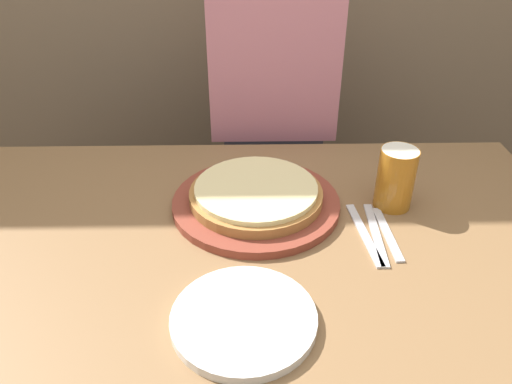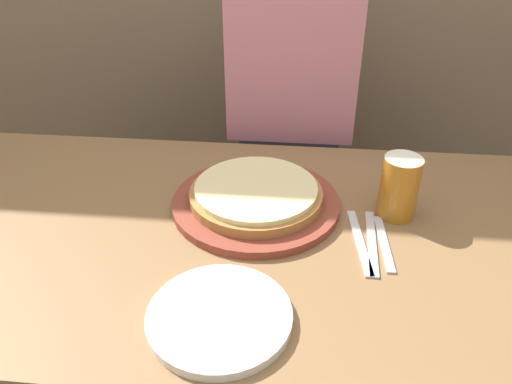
% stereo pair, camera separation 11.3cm
% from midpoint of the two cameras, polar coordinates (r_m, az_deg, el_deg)
% --- Properties ---
extents(dining_table, '(1.51, 0.82, 0.73)m').
position_cam_midpoint_polar(dining_table, '(1.33, 0.10, -17.08)').
color(dining_table, olive).
rests_on(dining_table, ground_plane).
extents(pizza_on_board, '(0.38, 0.38, 0.06)m').
position_cam_midpoint_polar(pizza_on_board, '(1.14, 2.84, -0.76)').
color(pizza_on_board, brown).
rests_on(pizza_on_board, dining_table).
extents(beer_glass, '(0.09, 0.09, 0.14)m').
position_cam_midpoint_polar(beer_glass, '(1.15, 18.84, 0.70)').
color(beer_glass, '#B7701E').
rests_on(beer_glass, dining_table).
extents(dinner_plate, '(0.25, 0.25, 0.02)m').
position_cam_midpoint_polar(dinner_plate, '(0.88, -0.42, -14.22)').
color(dinner_plate, white).
rests_on(dinner_plate, dining_table).
extents(fork, '(0.04, 0.22, 0.00)m').
position_cam_midpoint_polar(fork, '(1.08, 14.73, -5.62)').
color(fork, silver).
rests_on(fork, dining_table).
extents(dinner_knife, '(0.03, 0.22, 0.00)m').
position_cam_midpoint_polar(dinner_knife, '(1.08, 16.04, -5.66)').
color(dinner_knife, silver).
rests_on(dinner_knife, dining_table).
extents(spoon, '(0.03, 0.19, 0.00)m').
position_cam_midpoint_polar(spoon, '(1.09, 17.33, -5.70)').
color(spoon, silver).
rests_on(spoon, dining_table).
extents(diner_person, '(0.37, 0.20, 1.33)m').
position_cam_midpoint_polar(diner_person, '(1.60, 5.89, 5.67)').
color(diner_person, '#33333D').
rests_on(diner_person, ground_plane).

